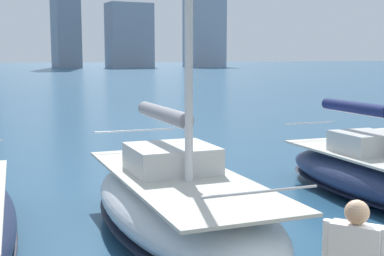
{
  "coord_description": "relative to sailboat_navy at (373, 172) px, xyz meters",
  "views": [
    {
      "loc": [
        4.8,
        3.62,
        3.69
      ],
      "look_at": [
        -0.19,
        -6.25,
        2.2
      ],
      "focal_mm": 50.0,
      "sensor_mm": 36.0,
      "label": 1
    }
  ],
  "objects": [
    {
      "name": "sailboat_grey",
      "position": [
        5.76,
        0.32,
        0.02
      ],
      "size": [
        3.61,
        7.8,
        11.1
      ],
      "color": "silver",
      "rests_on": "ground"
    },
    {
      "name": "sailboat_navy",
      "position": [
        0.0,
        0.0,
        0.0
      ],
      "size": [
        3.11,
        7.06,
        11.69
      ],
      "color": "navy",
      "rests_on": "ground"
    }
  ]
}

